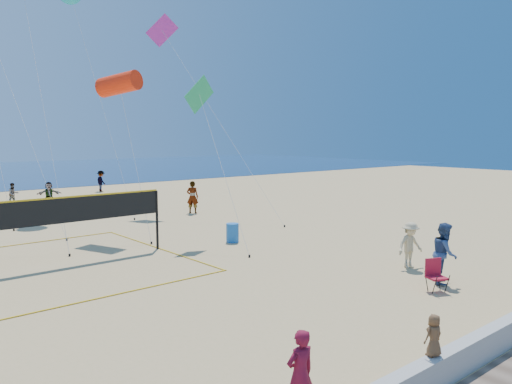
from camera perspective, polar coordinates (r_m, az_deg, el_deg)
ground at (r=12.00m, az=7.12°, el=-16.01°), size 120.00×120.00×0.00m
seawall at (r=10.25m, az=20.15°, el=-18.61°), size 32.00×0.30×0.60m
woman at (r=8.61m, az=5.07°, el=-20.00°), size 0.57×0.40×1.48m
toddler at (r=9.90m, az=19.66°, el=-15.18°), size 0.42×0.32×0.78m
bystander_a at (r=16.64m, az=20.75°, el=-6.54°), size 1.16×1.09×1.91m
bystander_b at (r=18.20m, az=17.21°, el=-5.80°), size 1.14×0.80×1.61m
far_person_1 at (r=35.01m, az=-22.57°, el=-0.23°), size 1.57×0.78×1.62m
far_person_2 at (r=29.79m, az=-7.27°, el=-0.58°), size 0.82×0.83×1.92m
far_person_3 at (r=36.99m, az=-25.99°, el=-0.19°), size 0.79×0.66×1.45m
far_person_4 at (r=42.99m, az=-17.28°, el=1.20°), size 0.72×1.16×1.74m
camp_chair at (r=15.80m, az=19.79°, el=-8.72°), size 0.67×0.77×1.07m
trash_barrel at (r=21.63m, az=-2.70°, el=-4.68°), size 0.62×0.62×0.81m
volleyball_net at (r=18.74m, az=-23.23°, el=-2.99°), size 9.31×9.16×2.44m
kite_2 at (r=24.01m, az=-15.38°, el=11.81°), size 1.72×4.11×7.51m
kite_4 at (r=22.01m, az=-6.28°, el=10.32°), size 1.71×4.34×7.21m
kite_5 at (r=32.20m, az=-10.14°, el=16.91°), size 2.15×10.39×12.01m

